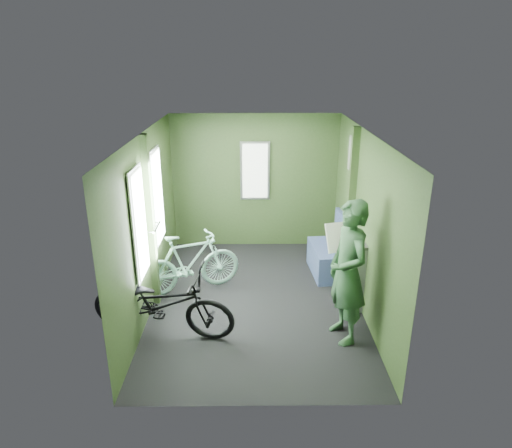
% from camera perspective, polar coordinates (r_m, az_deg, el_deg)
% --- Properties ---
extents(room, '(4.00, 4.02, 2.31)m').
position_cam_1_polar(room, '(5.84, -0.36, 2.87)').
color(room, black).
rests_on(room, ground).
extents(bicycle_black, '(1.86, 1.07, 1.01)m').
position_cam_1_polar(bicycle_black, '(5.79, -11.38, -13.57)').
color(bicycle_black, black).
rests_on(bicycle_black, ground).
extents(bicycle_mint, '(1.54, 0.99, 0.91)m').
position_cam_1_polar(bicycle_mint, '(6.71, -8.15, -8.26)').
color(bicycle_mint, '#8BCAB5').
rests_on(bicycle_mint, ground).
extents(passenger, '(0.57, 0.77, 1.73)m').
position_cam_1_polar(passenger, '(5.34, 11.39, -5.94)').
color(passenger, '#2A4E2F').
rests_on(passenger, ground).
extents(waste_box, '(0.28, 0.39, 0.94)m').
position_cam_1_polar(waste_box, '(6.19, 11.83, -6.17)').
color(waste_box, gray).
rests_on(waste_box, ground).
extents(bench_seat, '(0.56, 0.92, 0.93)m').
position_cam_1_polar(bench_seat, '(7.12, 9.22, -4.06)').
color(bench_seat, navy).
rests_on(bench_seat, ground).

